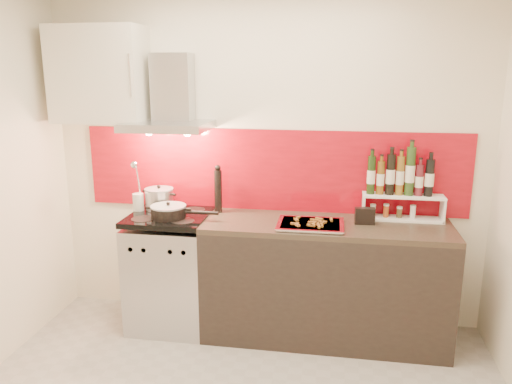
% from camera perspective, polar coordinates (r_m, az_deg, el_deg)
% --- Properties ---
extents(back_wall, '(3.40, 0.02, 2.60)m').
position_cam_1_polar(back_wall, '(3.91, 1.07, 3.69)').
color(back_wall, silver).
rests_on(back_wall, ground).
extents(backsplash, '(3.00, 0.02, 0.64)m').
position_cam_1_polar(backsplash, '(3.91, 1.77, 2.48)').
color(backsplash, maroon).
rests_on(backsplash, back_wall).
extents(range_stove, '(0.60, 0.60, 0.91)m').
position_cam_1_polar(range_stove, '(4.03, -9.64, -8.94)').
color(range_stove, '#B7B7BA').
rests_on(range_stove, ground).
extents(counter, '(1.80, 0.60, 0.90)m').
position_cam_1_polar(counter, '(3.84, 7.88, -9.97)').
color(counter, black).
rests_on(counter, ground).
extents(range_hood, '(0.62, 0.50, 0.61)m').
position_cam_1_polar(range_hood, '(3.87, -9.73, 9.98)').
color(range_hood, '#B7B7BA').
rests_on(range_hood, back_wall).
extents(upper_cabinet, '(0.70, 0.35, 0.72)m').
position_cam_1_polar(upper_cabinet, '(4.06, -17.46, 12.66)').
color(upper_cabinet, beige).
rests_on(upper_cabinet, back_wall).
extents(stock_pot, '(0.23, 0.23, 0.20)m').
position_cam_1_polar(stock_pot, '(4.03, -10.99, -0.74)').
color(stock_pot, '#B7B7BA').
rests_on(stock_pot, range_stove).
extents(saute_pan, '(0.51, 0.27, 0.12)m').
position_cam_1_polar(saute_pan, '(3.78, -9.87, -2.21)').
color(saute_pan, black).
rests_on(saute_pan, range_stove).
extents(utensil_jar, '(0.09, 0.13, 0.42)m').
position_cam_1_polar(utensil_jar, '(4.00, -13.36, -0.51)').
color(utensil_jar, silver).
rests_on(utensil_jar, range_stove).
extents(pepper_mill, '(0.06, 0.06, 0.38)m').
position_cam_1_polar(pepper_mill, '(3.89, -4.36, 0.29)').
color(pepper_mill, black).
rests_on(pepper_mill, counter).
extents(step_shelf, '(0.59, 0.16, 0.55)m').
position_cam_1_polar(step_shelf, '(3.82, 16.25, 0.53)').
color(step_shelf, white).
rests_on(step_shelf, counter).
extents(caddy_box, '(0.14, 0.07, 0.12)m').
position_cam_1_polar(caddy_box, '(3.69, 12.32, -2.70)').
color(caddy_box, black).
rests_on(caddy_box, counter).
extents(baking_tray, '(0.48, 0.37, 0.03)m').
position_cam_1_polar(baking_tray, '(3.59, 6.26, -3.67)').
color(baking_tray, silver).
rests_on(baking_tray, counter).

